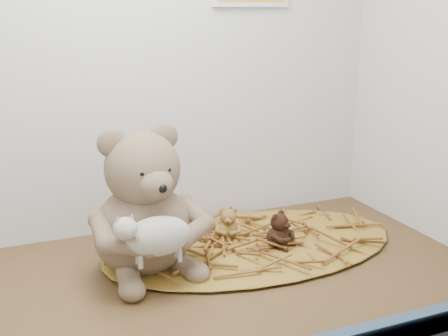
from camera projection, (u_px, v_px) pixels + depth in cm
name	position (u px, v px, depth cm)	size (l,w,h in cm)	color
alcove_shell	(143.00, 26.00, 95.41)	(120.40, 60.20, 90.40)	#462D18
straw_bed	(253.00, 244.00, 117.02)	(63.24, 36.72, 1.22)	brown
main_teddy	(142.00, 200.00, 103.13)	(22.53, 23.78, 27.94)	#786549
toy_lamb	(158.00, 236.00, 95.13)	(15.00, 9.15, 9.69)	#B6B3A4
mini_teddy_tan	(228.00, 222.00, 117.88)	(5.60, 5.91, 6.95)	#986532
mini_teddy_brown	(278.00, 228.00, 113.84)	(6.07, 6.41, 7.53)	black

